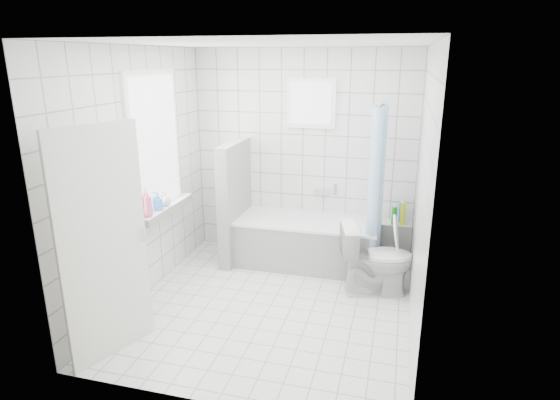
# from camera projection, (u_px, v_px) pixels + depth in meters

# --- Properties ---
(ground) EXTENTS (3.00, 3.00, 0.00)m
(ground) POSITION_uv_depth(u_px,v_px,m) (271.00, 305.00, 4.88)
(ground) COLOR white
(ground) RESTS_ON ground
(ceiling) EXTENTS (3.00, 3.00, 0.00)m
(ceiling) POSITION_uv_depth(u_px,v_px,m) (269.00, 43.00, 4.12)
(ceiling) COLOR white
(ceiling) RESTS_ON ground
(wall_back) EXTENTS (2.80, 0.02, 2.60)m
(wall_back) POSITION_uv_depth(u_px,v_px,m) (303.00, 155.00, 5.89)
(wall_back) COLOR white
(wall_back) RESTS_ON ground
(wall_front) EXTENTS (2.80, 0.02, 2.60)m
(wall_front) POSITION_uv_depth(u_px,v_px,m) (208.00, 242.00, 3.11)
(wall_front) COLOR white
(wall_front) RESTS_ON ground
(wall_left) EXTENTS (0.02, 3.00, 2.60)m
(wall_left) POSITION_uv_depth(u_px,v_px,m) (140.00, 176.00, 4.84)
(wall_left) COLOR white
(wall_left) RESTS_ON ground
(wall_right) EXTENTS (0.02, 3.00, 2.60)m
(wall_right) POSITION_uv_depth(u_px,v_px,m) (421.00, 196.00, 4.16)
(wall_right) COLOR white
(wall_right) RESTS_ON ground
(window_left) EXTENTS (0.01, 0.90, 1.40)m
(window_left) POSITION_uv_depth(u_px,v_px,m) (156.00, 143.00, 5.02)
(window_left) COLOR white
(window_left) RESTS_ON wall_left
(window_back) EXTENTS (0.50, 0.01, 0.50)m
(window_back) POSITION_uv_depth(u_px,v_px,m) (311.00, 103.00, 5.63)
(window_back) COLOR white
(window_back) RESTS_ON wall_back
(window_sill) EXTENTS (0.18, 1.02, 0.08)m
(window_sill) POSITION_uv_depth(u_px,v_px,m) (165.00, 209.00, 5.23)
(window_sill) COLOR white
(window_sill) RESTS_ON wall_left
(door) EXTENTS (0.33, 0.76, 2.00)m
(door) POSITION_uv_depth(u_px,v_px,m) (104.00, 246.00, 3.83)
(door) COLOR silver
(door) RESTS_ON ground
(bathtub) EXTENTS (1.71, 0.77, 0.58)m
(bathtub) POSITION_uv_depth(u_px,v_px,m) (307.00, 242.00, 5.80)
(bathtub) COLOR white
(bathtub) RESTS_ON ground
(partition_wall) EXTENTS (0.15, 0.85, 1.50)m
(partition_wall) POSITION_uv_depth(u_px,v_px,m) (235.00, 202.00, 5.84)
(partition_wall) COLOR white
(partition_wall) RESTS_ON ground
(tiled_ledge) EXTENTS (0.40, 0.24, 0.55)m
(tiled_ledge) POSITION_uv_depth(u_px,v_px,m) (394.00, 243.00, 5.78)
(tiled_ledge) COLOR white
(tiled_ledge) RESTS_ON ground
(toilet) EXTENTS (0.86, 0.62, 0.80)m
(toilet) POSITION_uv_depth(u_px,v_px,m) (377.00, 259.00, 5.05)
(toilet) COLOR white
(toilet) RESTS_ON ground
(curtain_rod) EXTENTS (0.02, 0.80, 0.02)m
(curtain_rod) POSITION_uv_depth(u_px,v_px,m) (381.00, 104.00, 5.08)
(curtain_rod) COLOR silver
(curtain_rod) RESTS_ON wall_back
(shower_curtain) EXTENTS (0.14, 0.48, 1.78)m
(shower_curtain) POSITION_uv_depth(u_px,v_px,m) (376.00, 186.00, 5.22)
(shower_curtain) COLOR #4592CC
(shower_curtain) RESTS_ON curtain_rod
(tub_faucet) EXTENTS (0.18, 0.06, 0.06)m
(tub_faucet) POSITION_uv_depth(u_px,v_px,m) (321.00, 192.00, 5.92)
(tub_faucet) COLOR silver
(tub_faucet) RESTS_ON wall_back
(sill_bottles) EXTENTS (0.16, 0.53, 0.30)m
(sill_bottles) POSITION_uv_depth(u_px,v_px,m) (155.00, 201.00, 4.97)
(sill_bottles) COLOR #2C7CC7
(sill_bottles) RESTS_ON window_sill
(ledge_bottles) EXTENTS (0.16, 0.16, 0.28)m
(ledge_bottles) POSITION_uv_depth(u_px,v_px,m) (400.00, 214.00, 5.63)
(ledge_bottles) COLOR #F4FC1A
(ledge_bottles) RESTS_ON tiled_ledge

